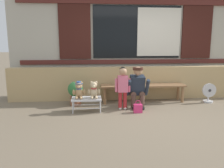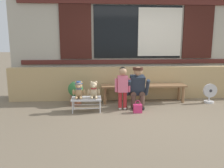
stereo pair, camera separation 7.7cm
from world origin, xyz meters
The scene contains 12 objects.
ground_plane centered at (0.00, 0.00, 0.00)m, with size 60.00×60.00×0.00m, color #756651.
brick_low_wall centered at (0.00, 1.43, 0.42)m, with size 6.71×0.25×0.85m, color tan.
shop_facade centered at (0.00, 1.94, 1.81)m, with size 6.84×0.26×3.61m.
wooden_bench_long centered at (0.02, 1.06, 0.37)m, with size 2.10×0.40×0.44m.
small_display_bench centered at (-1.37, 0.39, 0.27)m, with size 0.64×0.36×0.30m.
teddy_bear_with_hat centered at (-1.53, 0.40, 0.47)m, with size 0.28×0.27×0.36m.
teddy_bear_plain centered at (-1.21, 0.39, 0.46)m, with size 0.28×0.26×0.36m.
child_standing centered at (-0.57, 0.47, 0.59)m, with size 0.35×0.18×0.96m.
adult_crouching centered at (-0.21, 0.60, 0.48)m, with size 0.50×0.49×0.95m.
handbag_on_ground centered at (-0.28, 0.21, 0.10)m, with size 0.18×0.11×0.27m.
potted_plant centered at (-1.64, 0.92, 0.32)m, with size 0.36×0.36×0.57m.
floor_fan centered at (1.64, 0.87, 0.24)m, with size 0.34×0.24×0.48m.
Camera 1 is at (-1.25, -4.35, 1.49)m, focal length 36.07 mm.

